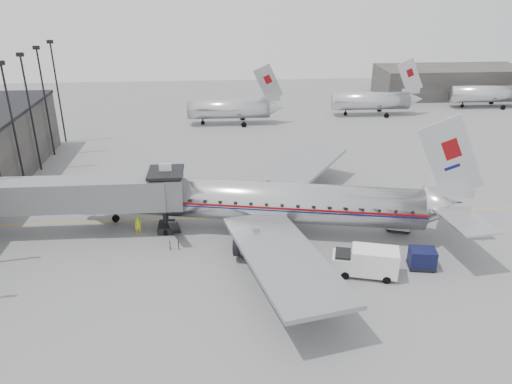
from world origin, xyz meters
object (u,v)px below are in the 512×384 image
at_px(baggage_cart_navy, 422,258).
at_px(baggage_cart_white, 399,221).
at_px(ramp_worker, 138,225).
at_px(service_van, 366,261).
at_px(airliner, 266,202).

height_order(baggage_cart_navy, baggage_cart_white, baggage_cart_navy).
relative_size(baggage_cart_navy, ramp_worker, 1.35).
xyz_separation_m(service_van, ramp_worker, (-20.67, 8.93, -0.41)).
bearing_deg(airliner, ramp_worker, -169.44).
relative_size(airliner, baggage_cart_white, 14.36).
xyz_separation_m(baggage_cart_navy, ramp_worker, (-26.00, 8.18, -0.02)).
xyz_separation_m(service_van, baggage_cart_white, (5.69, 7.93, -0.39)).
height_order(airliner, service_van, airliner).
distance_m(baggage_cart_white, ramp_worker, 26.37).
relative_size(airliner, baggage_cart_navy, 15.37).
xyz_separation_m(baggage_cart_navy, baggage_cart_white, (0.36, 7.18, -0.01)).
bearing_deg(airliner, service_van, -36.82).
bearing_deg(baggage_cart_white, ramp_worker, -163.02).
relative_size(service_van, baggage_cart_navy, 2.26).
relative_size(airliner, ramp_worker, 20.80).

